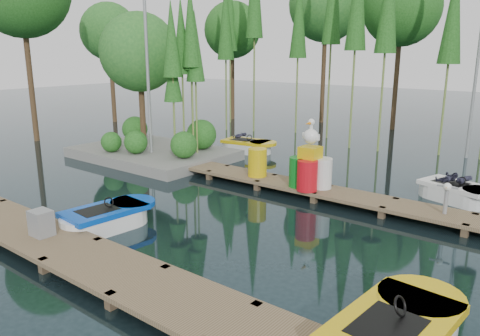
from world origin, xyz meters
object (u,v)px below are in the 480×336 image
Objects in this scene: island at (150,78)px; boat_yellow_far at (247,146)px; utility_cabinet at (41,223)px; yellow_barrel at (257,162)px; drum_cluster at (310,168)px; boat_blue at (107,219)px.

boat_yellow_far is (2.60, 3.01, -2.92)m from island.
island is 9.70m from utility_cabinet.
yellow_barrel is at bearing -7.59° from island.
island is at bearing -118.23° from boat_yellow_far.
drum_cluster is at bearing -6.78° from island.
boat_blue is at bearing -49.43° from island.
island is 11.75× the size of utility_cabinet.
drum_cluster is (7.95, -0.95, -2.28)m from island.
boat_yellow_far is 6.68m from drum_cluster.
boat_yellow_far is at bearing 143.47° from drum_cluster.
drum_cluster is (2.78, 6.84, 0.32)m from utility_cabinet.
boat_blue is 1.26× the size of drum_cluster.
yellow_barrel reaches higher than utility_cabinet.
boat_yellow_far is at bearing 49.20° from island.
boat_blue is at bearing -61.14° from boat_yellow_far.
yellow_barrel is (0.65, 5.38, 0.51)m from boat_blue.
boat_blue is at bearing 85.95° from utility_cabinet.
boat_blue is 5.90m from drum_cluster.
yellow_barrel is at bearing 83.77° from utility_cabinet.
island is at bearing 135.90° from boat_blue.
island is at bearing 173.22° from drum_cluster.
drum_cluster is (2.01, -0.16, 0.15)m from yellow_barrel.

